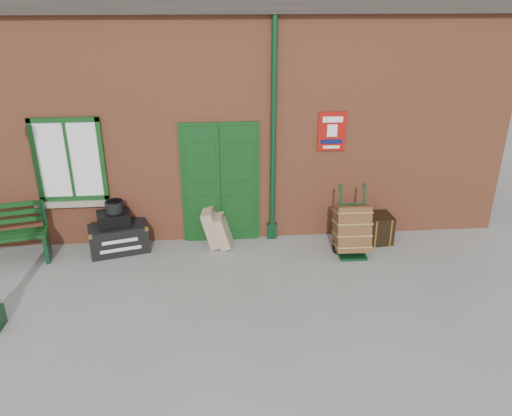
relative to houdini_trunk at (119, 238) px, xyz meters
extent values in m
plane|color=gray|center=(2.16, -1.16, -0.25)|extent=(80.00, 80.00, 0.00)
cube|color=#A55535|center=(2.16, 2.34, 1.75)|extent=(10.00, 4.00, 4.00)
cube|color=#38302B|center=(2.16, 2.34, 3.90)|extent=(10.30, 4.30, 0.30)
cube|color=#103C15|center=(1.86, 0.30, 0.85)|extent=(1.42, 0.12, 2.32)
cube|color=white|center=(-0.74, 0.29, 1.40)|extent=(1.20, 0.08, 1.50)
cylinder|color=#0D361B|center=(2.81, 0.26, 1.75)|extent=(0.10, 0.10, 4.00)
cube|color=#A1100B|center=(3.86, 0.31, 1.80)|extent=(0.50, 0.03, 0.70)
cube|color=#0D361B|center=(-1.21, -0.16, 0.00)|extent=(0.17, 0.51, 0.51)
cube|color=black|center=(0.00, 0.00, 0.00)|extent=(1.12, 0.79, 0.51)
cube|color=black|center=(-0.05, 0.00, 0.38)|extent=(0.64, 0.53, 0.25)
cylinder|color=black|center=(-0.02, 0.03, 0.61)|extent=(0.37, 0.37, 0.20)
cube|color=tan|center=(1.69, 0.09, 0.11)|extent=(0.43, 0.54, 0.72)
cube|color=tan|center=(1.87, 0.01, 0.06)|extent=(0.39, 0.48, 0.62)
cube|color=#0D361B|center=(4.15, -0.58, -0.23)|extent=(0.48, 0.35, 0.05)
cylinder|color=#0D361B|center=(3.94, -0.40, 0.37)|extent=(0.05, 0.34, 1.21)
cylinder|color=#0D361B|center=(4.36, -0.41, 0.37)|extent=(0.05, 0.34, 1.21)
cylinder|color=black|center=(3.87, -0.38, -0.14)|extent=(0.05, 0.23, 0.23)
cylinder|color=black|center=(4.43, -0.39, -0.14)|extent=(0.05, 0.23, 0.23)
cube|color=brown|center=(4.15, -0.43, 0.24)|extent=(0.61, 0.65, 0.90)
cube|color=black|center=(4.63, -0.04, 0.01)|extent=(0.77, 0.53, 0.54)
camera|label=1|loc=(1.79, -8.18, 4.11)|focal=35.00mm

